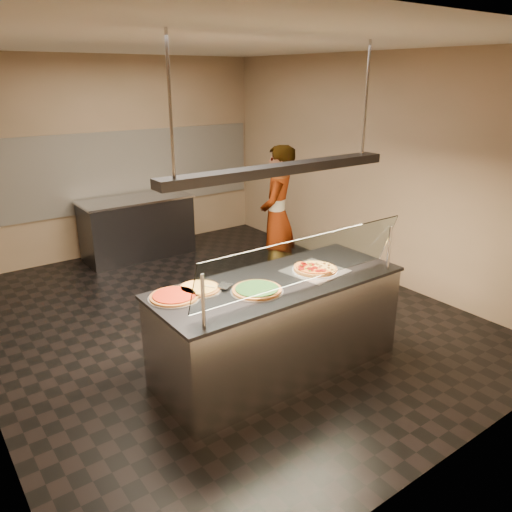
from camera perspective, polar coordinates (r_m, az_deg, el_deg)
ground at (r=6.00m, az=-4.36°, el=-6.94°), size 5.00×6.00×0.02m
ceiling at (r=5.37m, az=-5.27°, el=23.20°), size 5.00×6.00×0.02m
wall_back at (r=8.17m, az=-16.12°, el=10.74°), size 5.00×0.02×3.00m
wall_front at (r=3.41m, az=22.83°, el=-2.23°), size 5.00×0.02×3.00m
wall_right at (r=7.10m, az=12.99°, el=9.72°), size 0.02×6.00×3.00m
tile_band at (r=8.17m, az=-15.91°, el=9.33°), size 4.90×0.02×1.20m
serving_counter at (r=4.77m, az=2.52°, el=-7.95°), size 2.39×0.94×0.93m
sneeze_guard at (r=4.22m, az=5.58°, el=-0.55°), size 2.15×0.18×0.54m
perforated_tray at (r=4.82m, az=6.75°, el=-1.63°), size 0.57×0.57×0.01m
half_pizza_pepperoni at (r=4.75m, az=5.87°, el=-1.58°), size 0.27×0.44×0.05m
half_pizza_sausage at (r=4.88m, az=7.62°, el=-1.15°), size 0.27×0.44×0.04m
pizza_spinach at (r=4.34m, az=0.08°, el=-3.86°), size 0.47×0.47×0.03m
pizza_cheese at (r=4.40m, az=-6.52°, el=-3.67°), size 0.39×0.39×0.03m
pizza_tomato at (r=4.27m, az=-9.34°, el=-4.56°), size 0.44×0.44×0.03m
pizza_spatula at (r=4.40m, az=-4.76°, el=-3.41°), size 0.26×0.20×0.02m
prep_table at (r=8.02m, az=-13.40°, el=3.21°), size 1.68×0.74×0.93m
worker at (r=6.60m, az=2.43°, el=4.46°), size 0.82×0.77×1.88m
heat_lamp_housing at (r=4.29m, az=2.82°, el=9.88°), size 2.30×0.18×0.08m
lamp_rod_left at (r=3.68m, az=-9.78°, el=16.53°), size 0.02×0.02×1.01m
lamp_rod_right at (r=4.92m, az=12.48°, el=17.14°), size 0.02×0.02×1.01m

